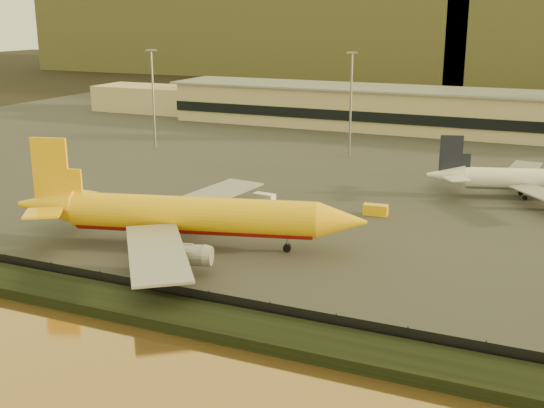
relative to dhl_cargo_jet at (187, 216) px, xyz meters
The scene contains 11 objects.
ground 14.24m from the dhl_cargo_jet, 25.24° to the right, with size 900.00×900.00×0.00m, color black.
embankment 26.05m from the dhl_cargo_jet, 62.02° to the right, with size 320.00×7.00×1.40m, color black.
tarmac 90.26m from the dhl_cargo_jet, 82.32° to the left, with size 320.00×220.00×0.20m, color #2D2D2D.
perimeter_fence 22.54m from the dhl_cargo_jet, 57.17° to the right, with size 300.00×0.05×2.20m, color black.
terminal_building 119.90m from the dhl_cargo_jet, 91.18° to the left, with size 202.00×25.00×12.60m.
apron_light_masts 75.17m from the dhl_cargo_jet, 68.68° to the left, with size 152.20×12.20×25.40m.
distant_hills 335.47m from the dhl_cargo_jet, 91.49° to the left, with size 470.00×160.00×70.00m.
dhl_cargo_jet is the anchor object (origin of this frame).
white_narrowbody_jet 69.40m from the dhl_cargo_jet, 47.84° to the left, with size 40.48×38.54×11.87m.
gse_vehicle_yellow 35.47m from the dhl_cargo_jet, 52.08° to the left, with size 4.22×1.90×1.90m, color yellow.
gse_vehicle_white 27.38m from the dhl_cargo_jet, 89.02° to the left, with size 4.06×1.83×1.83m, color white.
Camera 1 is at (39.45, -79.05, 34.58)m, focal length 45.00 mm.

